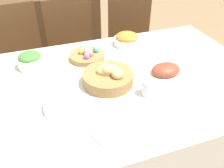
# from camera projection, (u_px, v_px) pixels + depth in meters

# --- Properties ---
(ground_plane) EXTENTS (12.00, 12.00, 0.00)m
(ground_plane) POSITION_uv_depth(u_px,v_px,m) (109.00, 163.00, 1.80)
(ground_plane) COLOR #937551
(dining_table) EXTENTS (1.85, 1.10, 0.76)m
(dining_table) POSITION_uv_depth(u_px,v_px,m) (108.00, 128.00, 1.58)
(dining_table) COLOR silver
(dining_table) RESTS_ON ground
(chair_far_left) EXTENTS (0.47, 0.47, 0.96)m
(chair_far_left) POSITION_uv_depth(u_px,v_px,m) (21.00, 61.00, 2.03)
(chair_far_left) COLOR brown
(chair_far_left) RESTS_ON ground
(chair_far_center) EXTENTS (0.43, 0.43, 0.96)m
(chair_far_center) POSITION_uv_depth(u_px,v_px,m) (74.00, 52.00, 2.15)
(chair_far_center) COLOR brown
(chair_far_center) RESTS_ON ground
(chair_far_right) EXTENTS (0.46, 0.46, 0.96)m
(chair_far_right) POSITION_uv_depth(u_px,v_px,m) (132.00, 43.00, 2.31)
(chair_far_right) COLOR brown
(chair_far_right) RESTS_ON ground
(sideboard) EXTENTS (1.28, 0.44, 0.85)m
(sideboard) POSITION_uv_depth(u_px,v_px,m) (42.00, 33.00, 2.69)
(sideboard) COLOR brown
(sideboard) RESTS_ON ground
(bread_basket) EXTENTS (0.28, 0.28, 0.12)m
(bread_basket) POSITION_uv_depth(u_px,v_px,m) (108.00, 76.00, 1.32)
(bread_basket) COLOR #9E7542
(bread_basket) RESTS_ON dining_table
(egg_basket) EXTENTS (0.23, 0.23, 0.08)m
(egg_basket) POSITION_uv_depth(u_px,v_px,m) (87.00, 55.00, 1.55)
(egg_basket) COLOR #9E7542
(egg_basket) RESTS_ON dining_table
(ham_platter) EXTENTS (0.27, 0.19, 0.07)m
(ham_platter) POSITION_uv_depth(u_px,v_px,m) (166.00, 71.00, 1.40)
(ham_platter) COLOR silver
(ham_platter) RESTS_ON dining_table
(green_salad_bowl) EXTENTS (0.16, 0.16, 0.10)m
(green_salad_bowl) POSITION_uv_depth(u_px,v_px,m) (30.00, 60.00, 1.45)
(green_salad_bowl) COLOR silver
(green_salad_bowl) RESTS_ON dining_table
(carrot_bowl) EXTENTS (0.19, 0.19, 0.09)m
(carrot_bowl) POSITION_uv_depth(u_px,v_px,m) (127.00, 39.00, 1.70)
(carrot_bowl) COLOR silver
(carrot_bowl) RESTS_ON dining_table
(dinner_plate) EXTENTS (0.25, 0.25, 0.01)m
(dinner_plate) POSITION_uv_depth(u_px,v_px,m) (118.00, 127.00, 1.06)
(dinner_plate) COLOR silver
(dinner_plate) RESTS_ON dining_table
(fork) EXTENTS (0.01, 0.18, 0.00)m
(fork) POSITION_uv_depth(u_px,v_px,m) (85.00, 136.00, 1.02)
(fork) COLOR #B7B7BC
(fork) RESTS_ON dining_table
(knife) EXTENTS (0.01, 0.18, 0.00)m
(knife) POSITION_uv_depth(u_px,v_px,m) (148.00, 120.00, 1.10)
(knife) COLOR #B7B7BC
(knife) RESTS_ON dining_table
(spoon) EXTENTS (0.01, 0.18, 0.00)m
(spoon) POSITION_uv_depth(u_px,v_px,m) (154.00, 118.00, 1.11)
(spoon) COLOR #B7B7BC
(spoon) RESTS_ON dining_table
(drinking_cup) EXTENTS (0.07, 0.07, 0.08)m
(drinking_cup) POSITION_uv_depth(u_px,v_px,m) (148.00, 88.00, 1.24)
(drinking_cup) COLOR silver
(drinking_cup) RESTS_ON dining_table
(butter_dish) EXTENTS (0.11, 0.07, 0.03)m
(butter_dish) POSITION_uv_depth(u_px,v_px,m) (56.00, 107.00, 1.15)
(butter_dish) COLOR silver
(butter_dish) RESTS_ON dining_table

